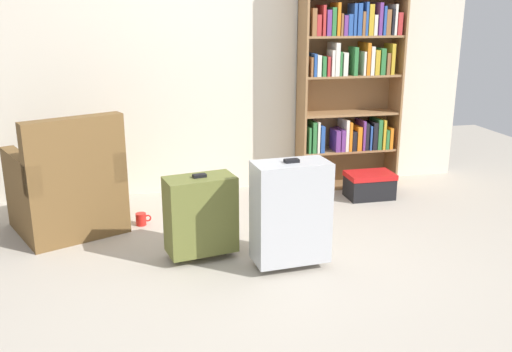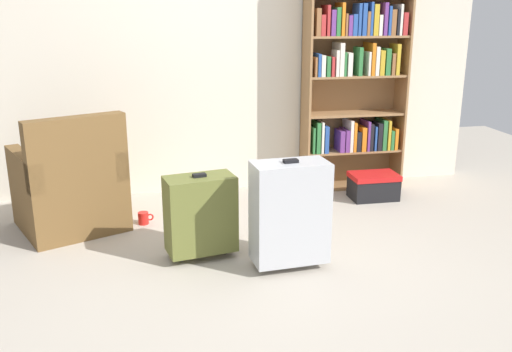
{
  "view_description": "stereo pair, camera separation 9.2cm",
  "coord_description": "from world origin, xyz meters",
  "px_view_note": "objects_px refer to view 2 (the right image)",
  "views": [
    {
      "loc": [
        -0.84,
        -3.09,
        1.62
      ],
      "look_at": [
        -0.06,
        0.37,
        0.55
      ],
      "focal_mm": 39.48,
      "sensor_mm": 36.0,
      "label": 1
    },
    {
      "loc": [
        -0.75,
        -3.11,
        1.62
      ],
      "look_at": [
        -0.06,
        0.37,
        0.55
      ],
      "focal_mm": 39.48,
      "sensor_mm": 36.0,
      "label": 2
    }
  ],
  "objects_px": {
    "bookshelf": "(355,64)",
    "suitcase_silver": "(290,212)",
    "mug": "(144,218)",
    "storage_box": "(373,185)",
    "armchair": "(70,189)",
    "suitcase_olive": "(201,214)"
  },
  "relations": [
    {
      "from": "armchair",
      "to": "storage_box",
      "type": "bearing_deg",
      "value": 4.79
    },
    {
      "from": "bookshelf",
      "to": "armchair",
      "type": "height_order",
      "value": "bookshelf"
    },
    {
      "from": "suitcase_silver",
      "to": "storage_box",
      "type": "bearing_deg",
      "value": 47.81
    },
    {
      "from": "suitcase_silver",
      "to": "suitcase_olive",
      "type": "distance_m",
      "value": 0.6
    },
    {
      "from": "mug",
      "to": "suitcase_olive",
      "type": "bearing_deg",
      "value": -61.14
    },
    {
      "from": "armchair",
      "to": "suitcase_silver",
      "type": "height_order",
      "value": "armchair"
    },
    {
      "from": "bookshelf",
      "to": "mug",
      "type": "height_order",
      "value": "bookshelf"
    },
    {
      "from": "bookshelf",
      "to": "suitcase_silver",
      "type": "bearing_deg",
      "value": -122.25
    },
    {
      "from": "armchair",
      "to": "suitcase_olive",
      "type": "bearing_deg",
      "value": -37.97
    },
    {
      "from": "storage_box",
      "to": "suitcase_olive",
      "type": "relative_size",
      "value": 0.7
    },
    {
      "from": "bookshelf",
      "to": "mug",
      "type": "relative_size",
      "value": 17.05
    },
    {
      "from": "storage_box",
      "to": "suitcase_silver",
      "type": "xyz_separation_m",
      "value": [
        -1.07,
        -1.18,
        0.25
      ]
    },
    {
      "from": "storage_box",
      "to": "bookshelf",
      "type": "bearing_deg",
      "value": 101.41
    },
    {
      "from": "bookshelf",
      "to": "suitcase_silver",
      "type": "xyz_separation_m",
      "value": [
        -0.99,
        -1.57,
        -0.76
      ]
    },
    {
      "from": "suitcase_silver",
      "to": "suitcase_olive",
      "type": "xyz_separation_m",
      "value": [
        -0.54,
        0.26,
        -0.07
      ]
    },
    {
      "from": "bookshelf",
      "to": "suitcase_olive",
      "type": "relative_size",
      "value": 3.5
    },
    {
      "from": "armchair",
      "to": "storage_box",
      "type": "height_order",
      "value": "armchair"
    },
    {
      "from": "armchair",
      "to": "mug",
      "type": "relative_size",
      "value": 7.69
    },
    {
      "from": "mug",
      "to": "storage_box",
      "type": "height_order",
      "value": "storage_box"
    },
    {
      "from": "bookshelf",
      "to": "storage_box",
      "type": "bearing_deg",
      "value": -78.59
    },
    {
      "from": "armchair",
      "to": "suitcase_silver",
      "type": "bearing_deg",
      "value": -33.76
    },
    {
      "from": "mug",
      "to": "suitcase_silver",
      "type": "relative_size",
      "value": 0.17
    }
  ]
}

